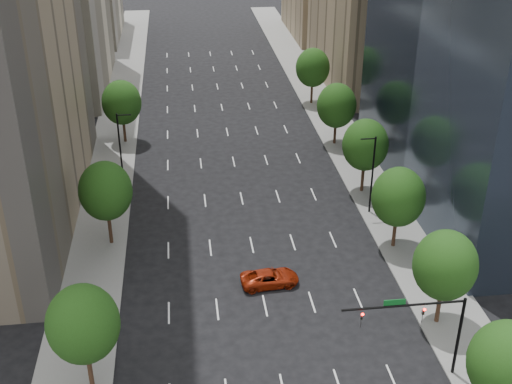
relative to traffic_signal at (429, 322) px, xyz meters
name	(u,v)px	position (x,y,z in m)	size (l,w,h in m)	color
sidewalk_left	(103,206)	(-26.03, 30.00, -5.10)	(6.00, 200.00, 0.15)	slate
sidewalk_right	(374,190)	(4.97, 30.00, -5.10)	(6.00, 200.00, 0.15)	slate
tree_right_0	(507,363)	(3.47, -5.00, 0.22)	(5.20, 5.20, 8.39)	#382316
tree_right_1	(445,265)	(3.47, 6.00, 0.58)	(5.20, 5.20, 8.75)	#382316
tree_right_2	(398,197)	(3.47, 18.00, 0.43)	(5.20, 5.20, 8.61)	#382316
tree_right_3	(365,145)	(3.47, 30.00, 0.72)	(5.20, 5.20, 8.89)	#382316
tree_right_4	(337,106)	(3.47, 44.00, 0.29)	(5.20, 5.20, 8.46)	#382316
tree_right_5	(313,68)	(3.47, 60.00, 0.58)	(5.20, 5.20, 8.75)	#382316
tree_left_0	(83,324)	(-24.53, 2.00, 0.58)	(5.20, 5.20, 8.75)	#382316
tree_left_1	(106,191)	(-24.53, 22.00, 0.79)	(5.20, 5.20, 8.97)	#382316
tree_left_2	(122,103)	(-24.53, 48.00, 0.50)	(5.20, 5.20, 8.68)	#382316
streetlight_rn	(372,173)	(2.91, 25.00, -0.33)	(1.70, 0.20, 9.00)	black
streetlight_ln	(121,148)	(-23.96, 35.00, -0.33)	(1.70, 0.20, 9.00)	black
traffic_signal	(429,322)	(0.00, 0.00, 0.00)	(9.12, 0.40, 7.38)	black
car_red_far	(270,278)	(-9.68, 13.05, -4.44)	(2.45, 5.31, 1.48)	#95220A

